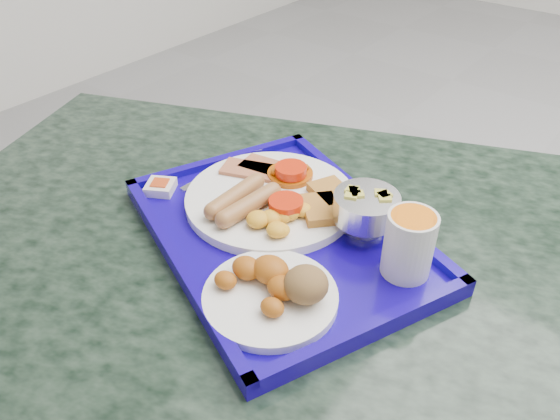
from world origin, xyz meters
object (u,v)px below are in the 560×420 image
at_px(table, 276,323).
at_px(main_plate, 273,198).
at_px(juice_cup, 409,243).
at_px(tray, 280,234).
at_px(fruit_bowl, 366,207).
at_px(bread_plate, 276,289).

height_order(table, main_plate, main_plate).
bearing_deg(table, juice_cup, 11.96).
relative_size(tray, main_plate, 2.03).
height_order(tray, main_plate, main_plate).
distance_m(fruit_bowl, juice_cup, 0.10).
height_order(main_plate, juice_cup, juice_cup).
bearing_deg(main_plate, table, -49.32).
height_order(table, tray, tray).
xyz_separation_m(table, main_plate, (-0.04, 0.05, 0.22)).
bearing_deg(tray, juice_cup, 11.13).
xyz_separation_m(table, tray, (0.01, 0.00, 0.20)).
height_order(fruit_bowl, juice_cup, juice_cup).
xyz_separation_m(table, juice_cup, (0.19, 0.04, 0.25)).
bearing_deg(fruit_bowl, main_plate, -168.30).
distance_m(main_plate, juice_cup, 0.24).
distance_m(bread_plate, fruit_bowl, 0.20).
height_order(tray, juice_cup, juice_cup).
relative_size(main_plate, fruit_bowl, 2.82).
relative_size(main_plate, bread_plate, 1.56).
xyz_separation_m(tray, juice_cup, (0.19, 0.04, 0.06)).
relative_size(bread_plate, juice_cup, 1.87).
relative_size(table, bread_plate, 7.81).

